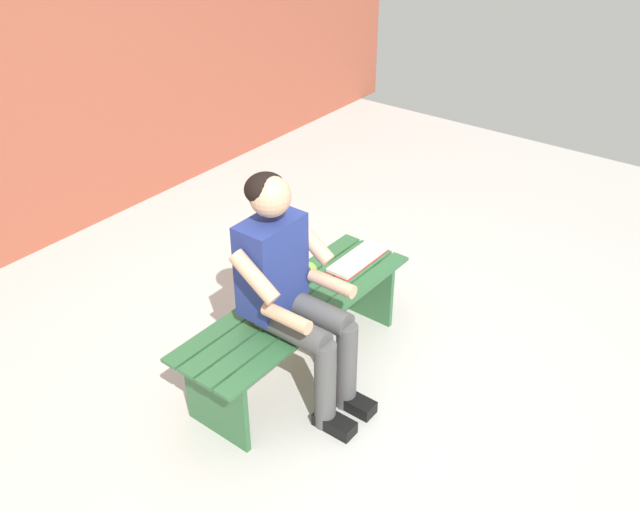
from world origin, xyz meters
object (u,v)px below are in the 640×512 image
person_seated (291,286)px  book_open (357,260)px  bench_near (298,320)px  apple (309,270)px

person_seated → book_open: 0.74m
book_open → person_seated: bearing=7.2°
bench_near → person_seated: size_ratio=1.21×
person_seated → apple: person_seated is taller
book_open → apple: bearing=-23.0°
bench_near → book_open: book_open is taller
bench_near → apple: apple is taller
bench_near → apple: 0.31m
apple → person_seated: bearing=26.9°
bench_near → book_open: bearing=178.0°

